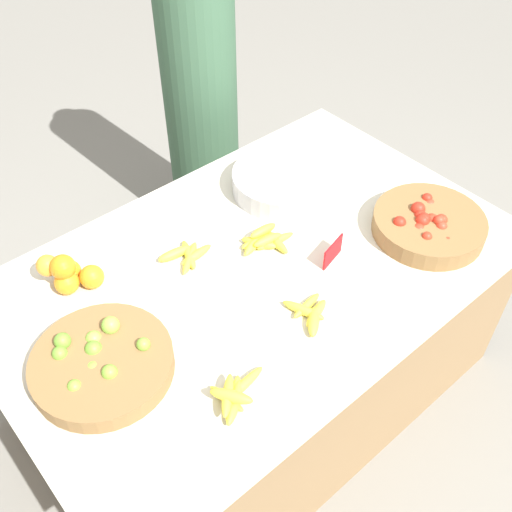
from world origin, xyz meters
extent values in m
plane|color=gray|center=(0.00, 0.00, 0.00)|extent=(12.00, 12.00, 0.00)
cube|color=olive|center=(0.00, 0.00, 0.35)|extent=(1.71, 1.09, 0.71)
cube|color=beige|center=(0.00, 0.00, 0.72)|extent=(1.78, 1.14, 0.01)
cylinder|color=olive|center=(-0.61, -0.03, 0.75)|extent=(0.41, 0.41, 0.06)
sphere|color=#6BA333|center=(-0.61, 0.02, 0.77)|extent=(0.05, 0.05, 0.05)
sphere|color=#6BA333|center=(-0.69, 0.06, 0.78)|extent=(0.04, 0.04, 0.04)
sphere|color=#89BC42|center=(-0.58, 0.05, 0.77)|extent=(0.05, 0.05, 0.05)
sphere|color=#7AB238|center=(-0.49, -0.07, 0.79)|extent=(0.04, 0.04, 0.04)
sphere|color=#89BC42|center=(-0.53, 0.05, 0.79)|extent=(0.05, 0.05, 0.05)
sphere|color=#7AB238|center=(-0.61, -0.09, 0.78)|extent=(0.05, 0.05, 0.05)
sphere|color=#6BA333|center=(-0.66, 0.09, 0.79)|extent=(0.05, 0.05, 0.05)
sphere|color=#7AB238|center=(-0.64, -0.03, 0.76)|extent=(0.05, 0.05, 0.05)
sphere|color=#7AB238|center=(-0.71, -0.06, 0.77)|extent=(0.04, 0.04, 0.04)
cylinder|color=olive|center=(0.58, -0.27, 0.76)|extent=(0.40, 0.40, 0.07)
sphere|color=red|center=(0.48, -0.22, 0.79)|extent=(0.05, 0.05, 0.05)
sphere|color=red|center=(0.54, -0.26, 0.79)|extent=(0.05, 0.05, 0.05)
sphere|color=red|center=(0.61, -0.38, 0.75)|extent=(0.05, 0.05, 0.05)
sphere|color=red|center=(0.56, -0.24, 0.79)|extent=(0.05, 0.05, 0.05)
sphere|color=red|center=(0.66, -0.20, 0.79)|extent=(0.04, 0.04, 0.04)
sphere|color=red|center=(0.58, -0.21, 0.79)|extent=(0.05, 0.05, 0.05)
sphere|color=red|center=(0.54, -0.38, 0.77)|extent=(0.04, 0.04, 0.04)
sphere|color=red|center=(0.48, -0.26, 0.75)|extent=(0.04, 0.04, 0.04)
sphere|color=red|center=(0.57, -0.32, 0.79)|extent=(0.04, 0.04, 0.04)
sphere|color=red|center=(0.55, -0.26, 0.79)|extent=(0.05, 0.05, 0.05)
sphere|color=red|center=(0.65, -0.21, 0.77)|extent=(0.05, 0.05, 0.05)
sphere|color=red|center=(0.51, -0.27, 0.77)|extent=(0.05, 0.05, 0.05)
sphere|color=red|center=(0.58, -0.28, 0.78)|extent=(0.05, 0.05, 0.05)
sphere|color=red|center=(0.49, -0.32, 0.79)|extent=(0.04, 0.04, 0.04)
sphere|color=red|center=(0.58, -0.30, 0.80)|extent=(0.04, 0.04, 0.04)
sphere|color=red|center=(0.56, -0.26, 0.76)|extent=(0.05, 0.05, 0.05)
sphere|color=red|center=(0.60, -0.30, 0.79)|extent=(0.04, 0.04, 0.04)
sphere|color=red|center=(0.65, -0.21, 0.76)|extent=(0.04, 0.04, 0.04)
sphere|color=orange|center=(-0.46, 0.28, 0.76)|extent=(0.08, 0.08, 0.08)
sphere|color=orange|center=(-0.50, 0.36, 0.76)|extent=(0.07, 0.07, 0.07)
sphere|color=orange|center=(-0.53, 0.31, 0.76)|extent=(0.08, 0.08, 0.08)
sphere|color=orange|center=(-0.53, 0.31, 0.75)|extent=(0.07, 0.07, 0.07)
sphere|color=orange|center=(-0.53, 0.33, 0.82)|extent=(0.08, 0.08, 0.08)
sphere|color=orange|center=(-0.56, 0.38, 0.81)|extent=(0.07, 0.07, 0.07)
cylinder|color=#B7B7BF|center=(0.35, 0.25, 0.76)|extent=(0.38, 0.38, 0.08)
cube|color=red|center=(0.22, -0.15, 0.76)|extent=(0.11, 0.03, 0.08)
ellipsoid|color=yellow|center=(-0.38, -0.35, 0.73)|extent=(0.12, 0.11, 0.03)
ellipsoid|color=yellow|center=(-0.34, -0.34, 0.74)|extent=(0.16, 0.05, 0.03)
ellipsoid|color=yellow|center=(-0.40, -0.35, 0.73)|extent=(0.09, 0.12, 0.03)
ellipsoid|color=yellow|center=(-0.39, -0.37, 0.74)|extent=(0.14, 0.12, 0.03)
ellipsoid|color=yellow|center=(-0.40, -0.34, 0.73)|extent=(0.05, 0.13, 0.03)
ellipsoid|color=yellow|center=(-0.40, -0.36, 0.77)|extent=(0.10, 0.12, 0.04)
ellipsoid|color=yellow|center=(-0.40, -0.35, 0.76)|extent=(0.12, 0.12, 0.03)
ellipsoid|color=yellow|center=(-0.03, -0.31, 0.74)|extent=(0.11, 0.11, 0.04)
ellipsoid|color=yellow|center=(-0.02, -0.25, 0.74)|extent=(0.08, 0.15, 0.03)
ellipsoid|color=yellow|center=(0.00, -0.29, 0.74)|extent=(0.13, 0.07, 0.03)
ellipsoid|color=yellow|center=(0.00, -0.25, 0.73)|extent=(0.13, 0.05, 0.03)
ellipsoid|color=yellow|center=(-0.18, 0.22, 0.74)|extent=(0.13, 0.05, 0.04)
ellipsoid|color=yellow|center=(-0.13, 0.16, 0.74)|extent=(0.14, 0.04, 0.03)
ellipsoid|color=yellow|center=(-0.15, 0.17, 0.74)|extent=(0.14, 0.12, 0.03)
ellipsoid|color=yellow|center=(-0.15, 0.18, 0.74)|extent=(0.08, 0.15, 0.03)
ellipsoid|color=yellow|center=(0.12, 0.04, 0.74)|extent=(0.15, 0.05, 0.03)
ellipsoid|color=yellow|center=(0.12, 0.04, 0.74)|extent=(0.05, 0.16, 0.03)
ellipsoid|color=yellow|center=(0.07, 0.07, 0.74)|extent=(0.10, 0.13, 0.04)
ellipsoid|color=yellow|center=(0.07, 0.08, 0.74)|extent=(0.16, 0.09, 0.04)
ellipsoid|color=yellow|center=(0.08, 0.08, 0.74)|extent=(0.14, 0.05, 0.03)
ellipsoid|color=yellow|center=(0.11, 0.08, 0.77)|extent=(0.11, 0.04, 0.03)
ellipsoid|color=yellow|center=(0.09, 0.04, 0.76)|extent=(0.11, 0.04, 0.03)
cylinder|color=#385B42|center=(0.50, 0.98, 0.72)|extent=(0.34, 0.34, 1.45)
camera|label=1|loc=(-0.92, -1.07, 2.18)|focal=42.00mm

